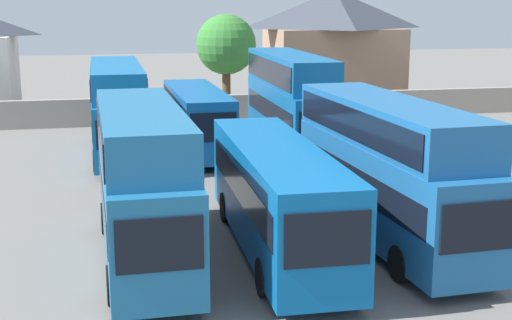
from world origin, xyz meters
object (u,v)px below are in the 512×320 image
bus_5 (197,117)px  house_terrace_centre (333,46)px  bus_2 (277,192)px  bus_6 (291,97)px  bus_1 (143,176)px  tree_left_of_lot (226,45)px  bus_4 (117,105)px  bus_3 (388,163)px

bus_5 → house_terrace_centre: size_ratio=0.99×
bus_2 → bus_6: size_ratio=1.01×
bus_2 → bus_6: bus_6 is taller
bus_1 → bus_5: 16.50m
bus_1 → bus_5: bearing=165.7°
bus_1 → bus_2: size_ratio=0.89×
tree_left_of_lot → bus_1: bearing=-104.9°
bus_4 → bus_5: 4.22m
bus_4 → bus_6: size_ratio=1.00×
bus_2 → tree_left_of_lot: 28.58m
bus_4 → house_terrace_centre: bearing=134.5°
bus_6 → house_terrace_centre: 19.34m
bus_1 → bus_4: 16.21m
house_terrace_centre → bus_4: bearing=-135.5°
bus_1 → bus_3: bearing=90.6°
bus_2 → bus_4: (-4.59, 16.24, 0.70)m
bus_6 → house_terrace_centre: (8.01, 17.54, 1.53)m
bus_3 → house_terrace_centre: 34.01m
bus_3 → bus_1: bearing=-91.4°
house_terrace_centre → tree_left_of_lot: (-9.31, -4.84, 0.46)m
tree_left_of_lot → bus_6: bearing=-84.1°
house_terrace_centre → tree_left_of_lot: bearing=-152.5°
bus_5 → tree_left_of_lot: size_ratio=1.44×
tree_left_of_lot → bus_5: bearing=-106.8°
bus_1 → bus_3: (8.16, 0.21, -0.03)m
house_terrace_centre → bus_2: bearing=-110.8°
house_terrace_centre → bus_1: bearing=-117.0°
bus_1 → bus_5: bus_1 is taller
bus_4 → tree_left_of_lot: 14.50m
bus_3 → tree_left_of_lot: tree_left_of_lot is taller
bus_3 → bus_4: bearing=-154.9°
bus_3 → bus_4: (-8.47, 16.00, -0.02)m
bus_4 → house_terrace_centre: house_terrace_centre is taller
bus_3 → bus_6: size_ratio=0.98×
bus_3 → house_terrace_centre: house_terrace_centre is taller
bus_6 → tree_left_of_lot: (-1.31, 12.70, 2.00)m
bus_3 → bus_4: bus_3 is taller
bus_6 → tree_left_of_lot: size_ratio=1.62×
bus_1 → tree_left_of_lot: 29.28m
bus_5 → tree_left_of_lot: tree_left_of_lot is taller
bus_4 → house_terrace_centre: size_ratio=1.12×
bus_3 → bus_4: size_ratio=0.98×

